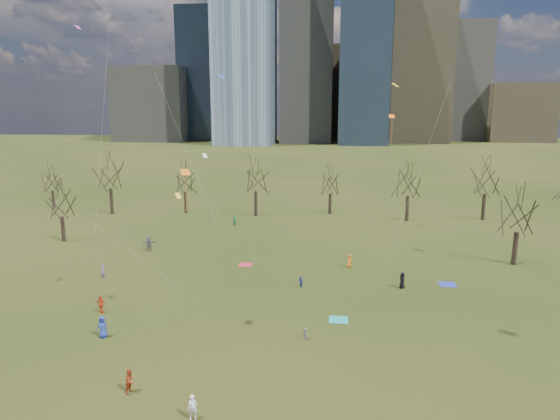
# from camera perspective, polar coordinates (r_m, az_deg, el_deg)

# --- Properties ---
(ground) EXTENTS (500.00, 500.00, 0.00)m
(ground) POSITION_cam_1_polar(r_m,az_deg,el_deg) (42.80, -1.77, -12.57)
(ground) COLOR black
(ground) RESTS_ON ground
(downtown_skyline) EXTENTS (212.50, 78.00, 118.00)m
(downtown_skyline) POSITION_cam_1_polar(r_m,az_deg,el_deg) (250.24, 4.53, 16.76)
(downtown_skyline) COLOR slate
(downtown_skyline) RESTS_ON ground
(bare_tree_row) EXTENTS (113.04, 29.80, 9.50)m
(bare_tree_row) POSITION_cam_1_polar(r_m,az_deg,el_deg) (76.88, 1.96, 3.22)
(bare_tree_row) COLOR black
(bare_tree_row) RESTS_ON ground
(blanket_teal) EXTENTS (1.60, 1.50, 0.03)m
(blanket_teal) POSITION_cam_1_polar(r_m,az_deg,el_deg) (43.28, 6.71, -12.34)
(blanket_teal) COLOR teal
(blanket_teal) RESTS_ON ground
(blanket_navy) EXTENTS (1.60, 1.50, 0.03)m
(blanket_navy) POSITION_cam_1_polar(r_m,az_deg,el_deg) (53.52, 18.57, -8.07)
(blanket_navy) COLOR #262BB2
(blanket_navy) RESTS_ON ground
(blanket_crimson) EXTENTS (1.60, 1.50, 0.03)m
(blanket_crimson) POSITION_cam_1_polar(r_m,az_deg,el_deg) (56.89, -3.95, -6.26)
(blanket_crimson) COLOR red
(blanket_crimson) RESTS_ON ground
(person_0) EXTENTS (0.88, 0.60, 1.72)m
(person_0) POSITION_cam_1_polar(r_m,az_deg,el_deg) (42.03, -19.63, -12.49)
(person_0) COLOR #273DAB
(person_0) RESTS_ON ground
(person_1) EXTENTS (0.64, 0.52, 1.54)m
(person_1) POSITION_cam_1_polar(r_m,az_deg,el_deg) (31.10, -9.94, -21.35)
(person_1) COLOR white
(person_1) RESTS_ON ground
(person_2) EXTENTS (0.75, 0.88, 1.58)m
(person_2) POSITION_cam_1_polar(r_m,az_deg,el_deg) (34.35, -16.72, -18.19)
(person_2) COLOR #A53917
(person_2) RESTS_ON ground
(person_3) EXTENTS (0.61, 0.73, 0.98)m
(person_3) POSITION_cam_1_polar(r_m,az_deg,el_deg) (39.61, 2.91, -13.91)
(person_3) COLOR #5B5B60
(person_3) RESTS_ON ground
(person_4) EXTENTS (0.98, 0.53, 1.59)m
(person_4) POSITION_cam_1_polar(r_m,az_deg,el_deg) (46.65, -19.76, -10.11)
(person_4) COLOR #E34119
(person_4) RESTS_ON ground
(person_6) EXTENTS (0.84, 0.94, 1.62)m
(person_6) POSITION_cam_1_polar(r_m,az_deg,el_deg) (51.04, 13.81, -7.80)
(person_6) COLOR black
(person_6) RESTS_ON ground
(person_7) EXTENTS (0.46, 0.61, 1.50)m
(person_7) POSITION_cam_1_polar(r_m,az_deg,el_deg) (55.39, -19.61, -6.65)
(person_7) COLOR #8950A0
(person_7) RESTS_ON ground
(person_8) EXTENTS (0.60, 0.66, 1.10)m
(person_8) POSITION_cam_1_polar(r_m,az_deg,el_deg) (49.94, 2.36, -8.22)
(person_8) COLOR #252BA0
(person_8) RESTS_ON ground
(person_11) EXTENTS (1.85, 1.38, 1.94)m
(person_11) POSITION_cam_1_polar(r_m,az_deg,el_deg) (63.78, -14.74, -3.72)
(person_11) COLOR slate
(person_11) RESTS_ON ground
(person_12) EXTENTS (0.74, 0.86, 1.48)m
(person_12) POSITION_cam_1_polar(r_m,az_deg,el_deg) (56.15, 7.95, -5.82)
(person_12) COLOR orange
(person_12) RESTS_ON ground
(person_13) EXTENTS (0.69, 0.70, 1.62)m
(person_13) POSITION_cam_1_polar(r_m,az_deg,el_deg) (74.43, -5.23, -1.27)
(person_13) COLOR #197041
(person_13) RESTS_ON ground
(kites_airborne) EXTENTS (66.01, 44.62, 34.41)m
(kites_airborne) POSITION_cam_1_polar(r_m,az_deg,el_deg) (50.36, 6.32, 6.73)
(kites_airborne) COLOR orange
(kites_airborne) RESTS_ON ground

